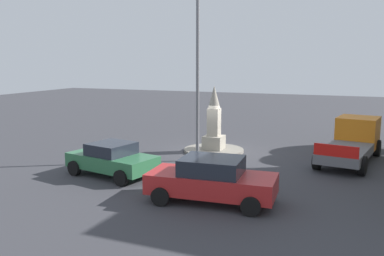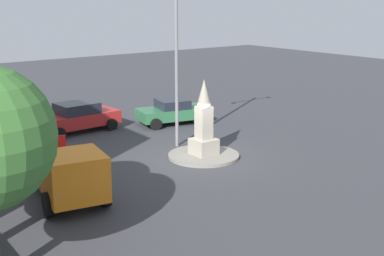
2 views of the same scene
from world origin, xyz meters
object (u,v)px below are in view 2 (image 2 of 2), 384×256
at_px(monument, 204,124).
at_px(truck_orange_parked_right, 67,173).
at_px(car_red_approaching, 77,117).
at_px(streetlamp, 176,37).
at_px(car_green_parked_left, 172,111).

bearing_deg(monument, truck_orange_parked_right, 7.75).
distance_m(monument, car_red_approaching, 8.09).
height_order(streetlamp, car_red_approaching, streetlamp).
bearing_deg(car_red_approaching, car_green_parked_left, 162.24).
relative_size(streetlamp, truck_orange_parked_right, 1.42).
bearing_deg(truck_orange_parked_right, car_green_parked_left, -143.46).
bearing_deg(monument, car_red_approaching, -71.75).
xyz_separation_m(monument, car_green_parked_left, (-2.49, -6.05, -0.81)).
bearing_deg(car_red_approaching, monument, 108.25).
height_order(monument, streetlamp, streetlamp).
height_order(car_red_approaching, truck_orange_parked_right, truck_orange_parked_right).
bearing_deg(monument, car_green_parked_left, -112.42).
distance_m(car_green_parked_left, truck_orange_parked_right, 11.75).
bearing_deg(monument, streetlamp, -92.47).
relative_size(car_red_approaching, car_green_parked_left, 1.08).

